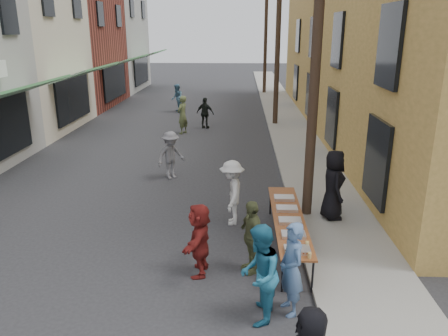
# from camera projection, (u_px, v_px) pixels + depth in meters

# --- Properties ---
(ground) EXTENTS (120.00, 120.00, 0.00)m
(ground) POSITION_uv_depth(u_px,v_px,m) (123.00, 270.00, 9.27)
(ground) COLOR #28282B
(ground) RESTS_ON ground
(sidewalk) EXTENTS (2.20, 60.00, 0.10)m
(sidewalk) POSITION_uv_depth(u_px,v_px,m) (288.00, 124.00, 23.35)
(sidewalk) COLOR gray
(sidewalk) RESTS_ON ground
(storefront_row) EXTENTS (8.00, 37.00, 9.00)m
(storefront_row) POSITION_uv_depth(u_px,v_px,m) (2.00, 45.00, 22.64)
(storefront_row) COLOR maroon
(storefront_row) RESTS_ON ground
(building_ochre) EXTENTS (10.00, 28.00, 10.00)m
(building_ochre) POSITION_uv_depth(u_px,v_px,m) (424.00, 27.00, 20.67)
(building_ochre) COLOR olive
(building_ochre) RESTS_ON ground
(utility_pole_near) EXTENTS (0.26, 0.26, 9.00)m
(utility_pole_near) POSITION_uv_depth(u_px,v_px,m) (317.00, 46.00, 10.60)
(utility_pole_near) COLOR #2D2116
(utility_pole_near) RESTS_ON ground
(utility_pole_mid) EXTENTS (0.26, 0.26, 9.00)m
(utility_pole_mid) POSITION_uv_depth(u_px,v_px,m) (278.00, 37.00, 22.03)
(utility_pole_mid) COLOR #2D2116
(utility_pole_mid) RESTS_ON ground
(utility_pole_far) EXTENTS (0.26, 0.26, 9.00)m
(utility_pole_far) POSITION_uv_depth(u_px,v_px,m) (266.00, 35.00, 33.45)
(utility_pole_far) COLOR #2D2116
(utility_pole_far) RESTS_ON ground
(serving_table) EXTENTS (0.70, 4.00, 0.75)m
(serving_table) POSITION_uv_depth(u_px,v_px,m) (288.00, 219.00, 10.09)
(serving_table) COLOR brown
(serving_table) RESTS_ON ground
(catering_tray_sausage) EXTENTS (0.50, 0.33, 0.08)m
(catering_tray_sausage) POSITION_uv_depth(u_px,v_px,m) (297.00, 250.00, 8.49)
(catering_tray_sausage) COLOR maroon
(catering_tray_sausage) RESTS_ON serving_table
(catering_tray_foil_b) EXTENTS (0.50, 0.33, 0.08)m
(catering_tray_foil_b) POSITION_uv_depth(u_px,v_px,m) (293.00, 235.00, 9.11)
(catering_tray_foil_b) COLOR #B2B2B7
(catering_tray_foil_b) RESTS_ON serving_table
(catering_tray_buns) EXTENTS (0.50, 0.33, 0.08)m
(catering_tray_buns) POSITION_uv_depth(u_px,v_px,m) (290.00, 221.00, 9.78)
(catering_tray_buns) COLOR tan
(catering_tray_buns) RESTS_ON serving_table
(catering_tray_foil_d) EXTENTS (0.50, 0.33, 0.08)m
(catering_tray_foil_d) POSITION_uv_depth(u_px,v_px,m) (287.00, 209.00, 10.45)
(catering_tray_foil_d) COLOR #B2B2B7
(catering_tray_foil_d) RESTS_ON serving_table
(catering_tray_buns_end) EXTENTS (0.50, 0.33, 0.08)m
(catering_tray_buns_end) POSITION_uv_depth(u_px,v_px,m) (284.00, 198.00, 11.11)
(catering_tray_buns_end) COLOR tan
(catering_tray_buns_end) RESTS_ON serving_table
(condiment_jar_a) EXTENTS (0.07, 0.07, 0.08)m
(condiment_jar_a) POSITION_uv_depth(u_px,v_px,m) (287.00, 257.00, 8.22)
(condiment_jar_a) COLOR #A57F26
(condiment_jar_a) RESTS_ON serving_table
(condiment_jar_b) EXTENTS (0.07, 0.07, 0.08)m
(condiment_jar_b) POSITION_uv_depth(u_px,v_px,m) (287.00, 255.00, 8.31)
(condiment_jar_b) COLOR #A57F26
(condiment_jar_b) RESTS_ON serving_table
(condiment_jar_c) EXTENTS (0.07, 0.07, 0.08)m
(condiment_jar_c) POSITION_uv_depth(u_px,v_px,m) (286.00, 252.00, 8.41)
(condiment_jar_c) COLOR #A57F26
(condiment_jar_c) RESTS_ON serving_table
(cup_stack) EXTENTS (0.08, 0.08, 0.12)m
(cup_stack) POSITION_uv_depth(u_px,v_px,m) (309.00, 255.00, 8.24)
(cup_stack) COLOR tan
(cup_stack) RESTS_ON serving_table
(guest_front_b) EXTENTS (0.58, 0.73, 1.74)m
(guest_front_b) POSITION_uv_depth(u_px,v_px,m) (291.00, 269.00, 7.66)
(guest_front_b) COLOR #52719F
(guest_front_b) RESTS_ON ground
(guest_front_c) EXTENTS (0.81, 0.97, 1.80)m
(guest_front_c) POSITION_uv_depth(u_px,v_px,m) (259.00, 275.00, 7.43)
(guest_front_c) COLOR #226C8D
(guest_front_c) RESTS_ON ground
(guest_front_d) EXTENTS (0.66, 1.12, 1.71)m
(guest_front_d) POSITION_uv_depth(u_px,v_px,m) (232.00, 193.00, 11.29)
(guest_front_d) COLOR silver
(guest_front_d) RESTS_ON ground
(guest_front_e) EXTENTS (0.72, 1.01, 1.59)m
(guest_front_e) POSITION_uv_depth(u_px,v_px,m) (251.00, 237.00, 9.02)
(guest_front_e) COLOR #515732
(guest_front_e) RESTS_ON ground
(guest_queue_back) EXTENTS (0.56, 1.47, 1.56)m
(guest_queue_back) POSITION_uv_depth(u_px,v_px,m) (199.00, 239.00, 8.94)
(guest_queue_back) COLOR maroon
(guest_queue_back) RESTS_ON ground
(server) EXTENTS (0.66, 0.95, 1.85)m
(server) POSITION_uv_depth(u_px,v_px,m) (333.00, 185.00, 11.37)
(server) COLOR black
(server) RESTS_ON sidewalk
(passerby_left) EXTENTS (1.19, 1.17, 1.64)m
(passerby_left) POSITION_uv_depth(u_px,v_px,m) (171.00, 155.00, 14.78)
(passerby_left) COLOR slate
(passerby_left) RESTS_ON ground
(passerby_mid) EXTENTS (1.00, 0.66, 1.59)m
(passerby_mid) POSITION_uv_depth(u_px,v_px,m) (205.00, 113.00, 22.34)
(passerby_mid) COLOR black
(passerby_mid) RESTS_ON ground
(passerby_right) EXTENTS (0.69, 0.80, 1.86)m
(passerby_right) POSITION_uv_depth(u_px,v_px,m) (182.00, 115.00, 21.16)
(passerby_right) COLOR #58643A
(passerby_right) RESTS_ON ground
(passerby_far) EXTENTS (0.83, 0.97, 1.72)m
(passerby_far) POSITION_uv_depth(u_px,v_px,m) (177.00, 98.00, 26.75)
(passerby_far) COLOR teal
(passerby_far) RESTS_ON ground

